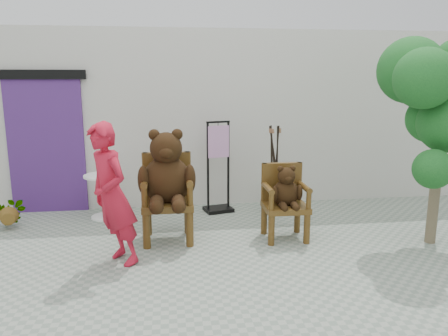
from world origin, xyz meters
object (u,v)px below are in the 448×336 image
Objects in this scene: chair_small at (285,195)px; person at (112,195)px; stool_bucket at (274,175)px; display_stand at (218,177)px; chair_big at (167,179)px; tree at (437,91)px; cafe_table at (104,191)px.

chair_small is 2.34m from person.
chair_small is 0.71× the size of stool_bucket.
stool_bucket is at bearing 89.54° from person.
display_stand is (-0.77, 1.34, -0.04)m from chair_small.
chair_big is 1.51m from display_stand.
person is at bearing -164.64° from chair_small.
person is 0.63× the size of tree.
display_stand is (1.48, 1.95, -0.28)m from person.
chair_big is at bearing 172.13° from tree.
cafe_table is 5.02m from tree.
chair_small is 1.47× the size of cafe_table.
display_stand is (0.84, 1.22, -0.28)m from chair_big.
chair_big is 0.97m from person.
chair_big is at bearing -149.79° from stool_bucket.
chair_small is (1.61, -0.11, -0.24)m from chair_big.
tree is (3.48, -0.48, 1.17)m from chair_big.
stool_bucket is 0.53× the size of tree.
cafe_table is 2.73m from stool_bucket.
tree is (4.48, -1.60, 1.59)m from cafe_table.
person is 1.18× the size of stool_bucket.
cafe_table is at bearing 160.39° from tree.
person is (-2.24, -0.62, 0.24)m from chair_small.
person reaches higher than stool_bucket.
tree reaches higher than stool_bucket.
chair_small is 2.37m from tree.
display_stand reaches higher than chair_small.
person reaches higher than cafe_table.
cafe_table is (-0.36, 1.84, -0.42)m from person.
chair_big is 1.63m from chair_small.
stool_bucket is at bearing 30.21° from chair_big.
chair_small is 1.12m from stool_bucket.
stool_bucket is (2.72, -0.11, 0.20)m from cafe_table.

